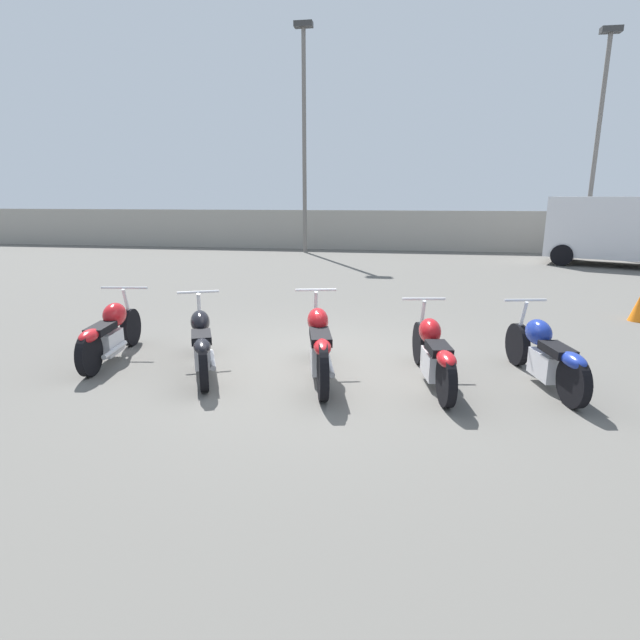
{
  "coord_description": "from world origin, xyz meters",
  "views": [
    {
      "loc": [
        1.03,
        -6.36,
        2.26
      ],
      "look_at": [
        0.0,
        0.02,
        0.65
      ],
      "focal_mm": 28.0,
      "sensor_mm": 36.0,
      "label": 1
    }
  ],
  "objects_px": {
    "motorcycle_slot_1": "(202,342)",
    "motorcycle_slot_3": "(433,353)",
    "traffic_cone_far": "(639,308)",
    "light_pole_left": "(599,127)",
    "light_pole_right": "(304,124)",
    "motorcycle_slot_2": "(319,344)",
    "parked_van": "(628,228)",
    "motorcycle_slot_0": "(110,332)",
    "motorcycle_slot_4": "(545,354)"
  },
  "relations": [
    {
      "from": "motorcycle_slot_3",
      "to": "traffic_cone_far",
      "type": "relative_size",
      "value": 4.07
    },
    {
      "from": "motorcycle_slot_2",
      "to": "light_pole_right",
      "type": "bearing_deg",
      "value": 88.61
    },
    {
      "from": "motorcycle_slot_0",
      "to": "motorcycle_slot_4",
      "type": "distance_m",
      "value": 5.76
    },
    {
      "from": "light_pole_left",
      "to": "light_pole_right",
      "type": "height_order",
      "value": "light_pole_right"
    },
    {
      "from": "motorcycle_slot_2",
      "to": "traffic_cone_far",
      "type": "xyz_separation_m",
      "value": [
        5.36,
        3.91,
        -0.2
      ]
    },
    {
      "from": "motorcycle_slot_2",
      "to": "parked_van",
      "type": "bearing_deg",
      "value": 42.43
    },
    {
      "from": "light_pole_right",
      "to": "parked_van",
      "type": "bearing_deg",
      "value": -12.19
    },
    {
      "from": "motorcycle_slot_0",
      "to": "motorcycle_slot_4",
      "type": "relative_size",
      "value": 0.97
    },
    {
      "from": "motorcycle_slot_4",
      "to": "traffic_cone_far",
      "type": "relative_size",
      "value": 4.0
    },
    {
      "from": "motorcycle_slot_1",
      "to": "motorcycle_slot_2",
      "type": "distance_m",
      "value": 1.56
    },
    {
      "from": "motorcycle_slot_3",
      "to": "motorcycle_slot_2",
      "type": "bearing_deg",
      "value": 172.47
    },
    {
      "from": "motorcycle_slot_3",
      "to": "traffic_cone_far",
      "type": "xyz_separation_m",
      "value": [
        3.95,
        3.87,
        -0.15
      ]
    },
    {
      "from": "light_pole_left",
      "to": "motorcycle_slot_2",
      "type": "xyz_separation_m",
      "value": [
        -8.02,
        -15.09,
        -4.28
      ]
    },
    {
      "from": "motorcycle_slot_1",
      "to": "parked_van",
      "type": "bearing_deg",
      "value": 27.13
    },
    {
      "from": "motorcycle_slot_4",
      "to": "parked_van",
      "type": "relative_size",
      "value": 0.38
    },
    {
      "from": "parked_van",
      "to": "motorcycle_slot_4",
      "type": "bearing_deg",
      "value": 177.98
    },
    {
      "from": "light_pole_right",
      "to": "motorcycle_slot_2",
      "type": "relative_size",
      "value": 4.14
    },
    {
      "from": "light_pole_right",
      "to": "motorcycle_slot_2",
      "type": "distance_m",
      "value": 15.37
    },
    {
      "from": "light_pole_right",
      "to": "motorcycle_slot_1",
      "type": "bearing_deg",
      "value": -84.48
    },
    {
      "from": "light_pole_right",
      "to": "motorcycle_slot_1",
      "type": "height_order",
      "value": "light_pole_right"
    },
    {
      "from": "motorcycle_slot_1",
      "to": "parked_van",
      "type": "relative_size",
      "value": 0.37
    },
    {
      "from": "light_pole_right",
      "to": "motorcycle_slot_4",
      "type": "relative_size",
      "value": 4.32
    },
    {
      "from": "motorcycle_slot_1",
      "to": "motorcycle_slot_3",
      "type": "relative_size",
      "value": 0.95
    },
    {
      "from": "light_pole_right",
      "to": "motorcycle_slot_0",
      "type": "bearing_deg",
      "value": -90.26
    },
    {
      "from": "motorcycle_slot_1",
      "to": "parked_van",
      "type": "height_order",
      "value": "parked_van"
    },
    {
      "from": "motorcycle_slot_2",
      "to": "traffic_cone_far",
      "type": "relative_size",
      "value": 4.18
    },
    {
      "from": "motorcycle_slot_0",
      "to": "motorcycle_slot_1",
      "type": "distance_m",
      "value": 1.47
    },
    {
      "from": "light_pole_left",
      "to": "motorcycle_slot_2",
      "type": "relative_size",
      "value": 3.9
    },
    {
      "from": "motorcycle_slot_2",
      "to": "parked_van",
      "type": "height_order",
      "value": "parked_van"
    },
    {
      "from": "light_pole_left",
      "to": "parked_van",
      "type": "xyz_separation_m",
      "value": [
        0.24,
        -3.12,
        -3.49
      ]
    },
    {
      "from": "motorcycle_slot_0",
      "to": "parked_van",
      "type": "height_order",
      "value": "parked_van"
    },
    {
      "from": "motorcycle_slot_1",
      "to": "motorcycle_slot_2",
      "type": "relative_size",
      "value": 0.93
    },
    {
      "from": "motorcycle_slot_0",
      "to": "motorcycle_slot_1",
      "type": "bearing_deg",
      "value": -17.37
    },
    {
      "from": "light_pole_left",
      "to": "light_pole_right",
      "type": "distance_m",
      "value": 10.99
    },
    {
      "from": "motorcycle_slot_0",
      "to": "motorcycle_slot_1",
      "type": "relative_size",
      "value": 1.0
    },
    {
      "from": "motorcycle_slot_1",
      "to": "motorcycle_slot_4",
      "type": "height_order",
      "value": "motorcycle_slot_1"
    },
    {
      "from": "motorcycle_slot_1",
      "to": "traffic_cone_far",
      "type": "relative_size",
      "value": 3.89
    },
    {
      "from": "motorcycle_slot_3",
      "to": "traffic_cone_far",
      "type": "distance_m",
      "value": 5.53
    },
    {
      "from": "light_pole_left",
      "to": "light_pole_right",
      "type": "xyz_separation_m",
      "value": [
        -10.97,
        -0.7,
        0.25
      ]
    },
    {
      "from": "light_pole_left",
      "to": "traffic_cone_far",
      "type": "xyz_separation_m",
      "value": [
        -2.66,
        -11.18,
        -4.48
      ]
    },
    {
      "from": "motorcycle_slot_0",
      "to": "light_pole_right",
      "type": "bearing_deg",
      "value": 82.05
    },
    {
      "from": "motorcycle_slot_3",
      "to": "traffic_cone_far",
      "type": "bearing_deg",
      "value": 34.92
    },
    {
      "from": "motorcycle_slot_0",
      "to": "light_pole_left",
      "type": "bearing_deg",
      "value": 45.66
    },
    {
      "from": "motorcycle_slot_1",
      "to": "motorcycle_slot_4",
      "type": "relative_size",
      "value": 0.97
    },
    {
      "from": "light_pole_left",
      "to": "light_pole_right",
      "type": "relative_size",
      "value": 0.94
    },
    {
      "from": "motorcycle_slot_1",
      "to": "motorcycle_slot_2",
      "type": "xyz_separation_m",
      "value": [
        1.56,
        -0.02,
        0.05
      ]
    },
    {
      "from": "light_pole_left",
      "to": "parked_van",
      "type": "bearing_deg",
      "value": -85.63
    },
    {
      "from": "light_pole_left",
      "to": "traffic_cone_far",
      "type": "height_order",
      "value": "light_pole_left"
    },
    {
      "from": "motorcycle_slot_4",
      "to": "parked_van",
      "type": "height_order",
      "value": "parked_van"
    },
    {
      "from": "light_pole_right",
      "to": "traffic_cone_far",
      "type": "height_order",
      "value": "light_pole_right"
    }
  ]
}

